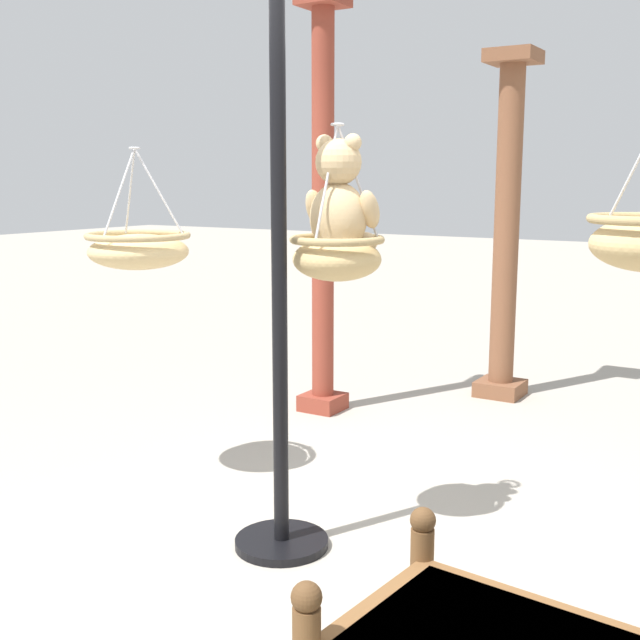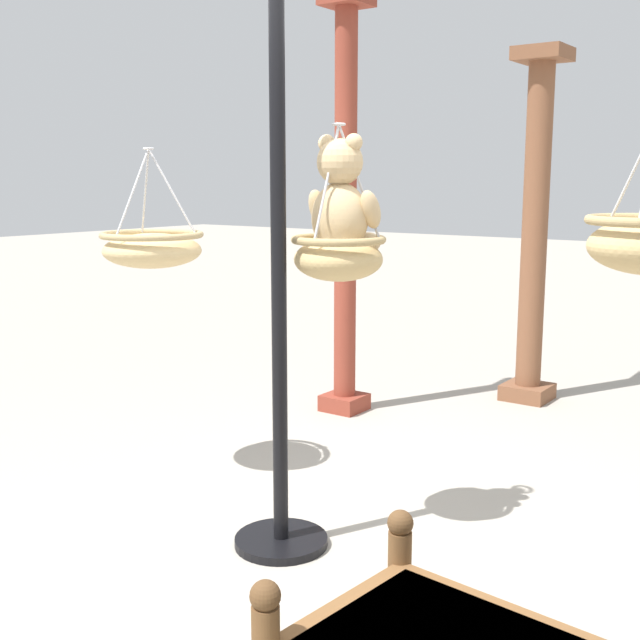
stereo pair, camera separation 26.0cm
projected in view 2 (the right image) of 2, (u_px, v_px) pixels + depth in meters
ground_plane at (308, 547)px, 3.75m from camera, size 40.00×40.00×0.00m
display_pole_central at (280, 375)px, 3.62m from camera, size 0.44×0.44×2.60m
hanging_basket_with_teddy at (338, 255)px, 3.64m from camera, size 0.44×0.44×0.71m
teddy_bear at (342, 203)px, 3.62m from camera, size 0.37×0.33×0.54m
hanging_basket_left_high at (152, 248)px, 4.42m from camera, size 0.57×0.57×0.66m
greenhouse_pillar_left at (534, 236)px, 6.05m from camera, size 0.37×0.37×2.66m
greenhouse_pillar_far_back at (345, 217)px, 5.73m from camera, size 0.31×0.31×2.98m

